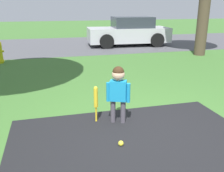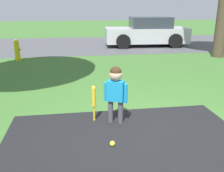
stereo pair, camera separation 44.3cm
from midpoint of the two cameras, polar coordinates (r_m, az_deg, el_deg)
ground_plane at (r=3.90m, az=9.71°, el=-11.23°), size 60.00×60.00×0.00m
street_strip at (r=12.80m, az=-3.39°, el=9.48°), size 40.00×6.00×0.01m
child at (r=4.02m, az=4.00°, el=-0.29°), size 0.37×0.24×0.97m
baseball_bat at (r=4.15m, az=-1.14°, el=-2.90°), size 0.07×0.07×0.63m
sports_ball at (r=3.58m, az=3.72°, el=-13.09°), size 0.08×0.08×0.08m
fire_hydrant at (r=9.40m, az=-19.62°, el=7.65°), size 0.25×0.23×0.76m
parked_car at (r=12.42m, az=9.00°, el=12.02°), size 3.98×1.98×1.37m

